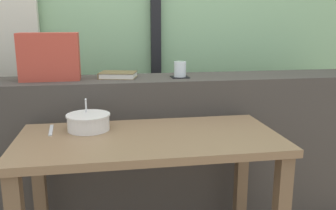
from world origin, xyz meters
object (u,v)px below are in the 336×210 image
Objects in this scene: breakfast_table at (150,161)px; closed_book at (118,75)px; juice_glass at (180,70)px; fork_utensil at (51,130)px; throw_pillow at (49,57)px; coaster_square at (180,77)px; soup_bowl at (88,122)px.

closed_book is at bearing 101.96° from breakfast_table.
fork_utensil is (-0.69, -0.35, -0.23)m from juice_glass.
closed_book is (-0.36, 0.05, -0.03)m from juice_glass.
throw_pillow is at bearing 90.73° from fork_utensil.
throw_pillow reaches higher than coaster_square.
coaster_square is (0.24, 0.50, 0.31)m from breakfast_table.
breakfast_table is 0.65m from closed_book.
coaster_square is at bearing -8.35° from closed_book.
coaster_square is 0.59× the size of fork_utensil.
closed_book reaches higher than breakfast_table.
coaster_square is 0.42× the size of closed_book.
coaster_square reaches higher than breakfast_table.
soup_bowl is at bearing -61.20° from throw_pillow.
breakfast_table is 13.21× the size of juice_glass.
juice_glass is at bearing -2.15° from throw_pillow.
juice_glass is at bearing 21.55° from fork_utensil.
soup_bowl is (-0.27, 0.14, 0.16)m from breakfast_table.
breakfast_table is 11.81× the size of coaster_square.
breakfast_table is 0.84m from throw_pillow.
juice_glass reaches higher than breakfast_table.
breakfast_table is at bearing -115.54° from coaster_square.
juice_glass is 0.43× the size of soup_bowl.
juice_glass is (0.00, 0.00, 0.04)m from coaster_square.
breakfast_table is 6.95× the size of fork_utensil.
throw_pillow reaches higher than fork_utensil.
fork_utensil is at bearing -153.24° from juice_glass.
breakfast_table is at bearing -24.21° from fork_utensil.
soup_bowl is 1.21× the size of fork_utensil.
closed_book is 0.56m from fork_utensil.
closed_book is 0.74× the size of throw_pillow.
closed_book is (-0.12, 0.56, 0.32)m from breakfast_table.
throw_pillow is 1.55× the size of soup_bowl.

